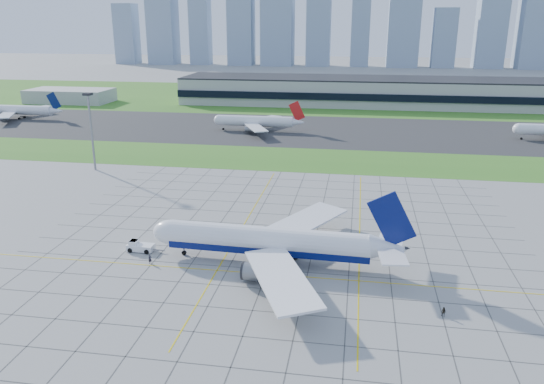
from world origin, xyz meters
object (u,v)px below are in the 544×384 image
object	(u,v)px
airliner	(270,242)
distant_jet_1	(257,121)
crew_near	(150,259)
crew_far	(444,312)
pushback_tug	(139,246)
light_mast	(90,122)
distant_jet_0	(16,110)

from	to	relation	value
airliner	distant_jet_1	xyz separation A→B (m)	(-28.94, 135.75, -0.16)
airliner	crew_near	distance (m)	24.90
crew_near	crew_far	distance (m)	57.66
pushback_tug	crew_far	distance (m)	63.52
pushback_tug	distant_jet_1	distance (m)	134.64
airliner	crew_near	world-z (taller)	airliner
light_mast	distant_jet_1	world-z (taller)	light_mast
airliner	distant_jet_0	xyz separation A→B (m)	(-156.85, 147.85, -0.16)
distant_jet_0	distant_jet_1	size ratio (longest dim) A/B	1.08
pushback_tug	distant_jet_1	world-z (taller)	distant_jet_1
distant_jet_1	light_mast	bearing A→B (deg)	-118.90
crew_near	pushback_tug	bearing A→B (deg)	83.82
pushback_tug	distant_jet_1	bearing A→B (deg)	92.29
crew_near	distant_jet_1	world-z (taller)	distant_jet_1
crew_near	crew_far	bearing A→B (deg)	-57.34
airliner	distant_jet_0	world-z (taller)	airliner
crew_far	distant_jet_0	distance (m)	250.32
crew_far	light_mast	bearing A→B (deg)	178.55
light_mast	distant_jet_1	bearing A→B (deg)	61.10
pushback_tug	crew_near	distance (m)	7.31
crew_near	crew_far	world-z (taller)	crew_near
light_mast	distant_jet_1	distance (m)	85.47
light_mast	pushback_tug	xyz separation A→B (m)	(40.99, -60.47, -15.14)
crew_near	airliner	bearing A→B (deg)	-35.23
distant_jet_1	distant_jet_0	bearing A→B (deg)	174.60
distant_jet_0	pushback_tug	bearing A→B (deg)	-48.90
distant_jet_0	distant_jet_1	xyz separation A→B (m)	(127.91, -12.09, -0.00)
pushback_tug	distant_jet_1	size ratio (longest dim) A/B	0.20
crew_near	crew_far	xyz separation A→B (m)	(56.48, -11.63, -0.09)
crew_near	distant_jet_1	distance (m)	140.36
pushback_tug	crew_far	xyz separation A→B (m)	(61.13, -17.27, -0.18)
light_mast	crew_far	world-z (taller)	light_mast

